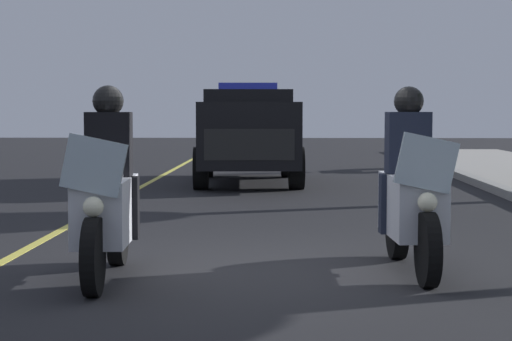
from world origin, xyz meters
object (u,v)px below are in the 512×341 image
at_px(cyclist_background, 406,136).
at_px(police_suv, 248,131).
at_px(police_motorcycle_lead_left, 106,201).
at_px(police_motorcycle_lead_right, 411,197).

bearing_deg(cyclist_background, police_suv, -42.52).
distance_m(police_motorcycle_lead_left, police_motorcycle_lead_right, 2.78).
relative_size(police_motorcycle_lead_left, police_motorcycle_lead_right, 1.00).
bearing_deg(cyclist_background, police_motorcycle_lead_left, -17.23).
distance_m(police_suv, cyclist_background, 5.58).
relative_size(police_motorcycle_lead_right, police_suv, 0.43).
bearing_deg(cyclist_background, police_motorcycle_lead_right, -7.33).
bearing_deg(police_motorcycle_lead_right, police_suv, -169.39).
xyz_separation_m(police_motorcycle_lead_right, police_suv, (-10.26, -1.92, 0.37)).
distance_m(police_motorcycle_lead_right, police_suv, 10.44).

